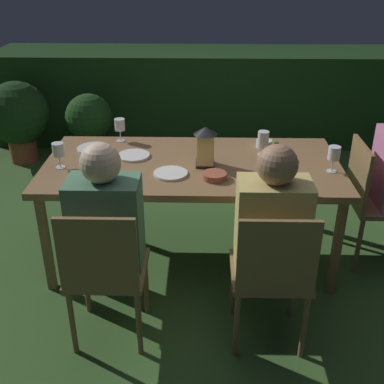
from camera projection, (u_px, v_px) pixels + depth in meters
The scene contains 21 objects.
ground_plane at pixel (192, 254), 3.52m from camera, with size 16.00×16.00×0.00m, color #385B28.
dining_table at pixel (192, 170), 3.21m from camera, with size 1.96×0.96×0.73m.
chair_side_left_a at pixel (105, 270), 2.54m from camera, with size 0.42×0.40×0.87m.
person_in_green at pixel (109, 226), 2.64m from camera, with size 0.38×0.47×1.15m.
chair_head_far at pixel (372, 197), 3.28m from camera, with size 0.40×0.42×0.87m.
chair_side_left_b at pixel (272, 272), 2.52m from camera, with size 0.42×0.40×0.87m.
person_in_mustard at pixel (270, 228), 2.62m from camera, with size 0.38×0.47×1.15m.
lantern_centerpiece at pixel (205, 144), 3.09m from camera, with size 0.15×0.15×0.27m.
green_bottle_on_table at pixel (274, 171), 2.81m from camera, with size 0.07×0.07×0.29m.
wine_glass_a at pixel (120, 126), 3.50m from camera, with size 0.08×0.08×0.17m.
wine_glass_b at pixel (334, 154), 3.02m from camera, with size 0.08×0.08×0.17m.
wine_glass_c at pixel (58, 151), 3.07m from camera, with size 0.08×0.08×0.17m.
wine_glass_d at pixel (263, 139), 3.26m from camera, with size 0.08×0.08×0.17m.
plate_a at pixel (171, 173), 3.02m from camera, with size 0.22×0.22×0.01m, color white.
plate_b at pixel (134, 156), 3.28m from camera, with size 0.22×0.22×0.01m, color white.
plate_c at pixel (94, 148), 3.40m from camera, with size 0.23×0.23×0.01m, color silver.
bowl_olives at pixel (264, 143), 3.43m from camera, with size 0.11×0.11×0.05m.
bowl_bread at pixel (215, 176), 2.96m from camera, with size 0.15×0.15×0.04m.
hedge_backdrop at pixel (197, 95), 5.48m from camera, with size 4.44×0.83×1.00m, color #193816.
potted_plant_by_hedge at pixel (18, 116), 4.85m from camera, with size 0.63×0.63×0.83m.
potted_plant_corner at pixel (90, 123), 4.87m from camera, with size 0.47×0.47×0.71m.
Camera 1 is at (0.07, -2.93, 2.01)m, focal length 44.96 mm.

